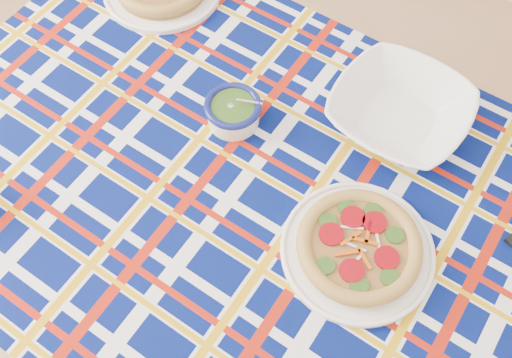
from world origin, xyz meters
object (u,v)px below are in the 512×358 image
Objects in this scene: main_focaccia_plate at (359,246)px; serving_bowl at (399,111)px; pesto_bowl at (233,110)px; dining_table at (267,218)px.

serving_bowl is at bearing 103.34° from main_focaccia_plate.
pesto_bowl is 0.43× the size of serving_bowl.
main_focaccia_plate is 2.46× the size of pesto_bowl.
dining_table is 5.25× the size of main_focaccia_plate.
main_focaccia_plate is 1.05× the size of serving_bowl.
main_focaccia_plate is at bearing -18.42° from pesto_bowl.
pesto_bowl is 0.33m from serving_bowl.
pesto_bowl is at bearing 144.02° from dining_table.
pesto_bowl reaches higher than dining_table.
serving_bowl is at bearing 33.27° from pesto_bowl.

